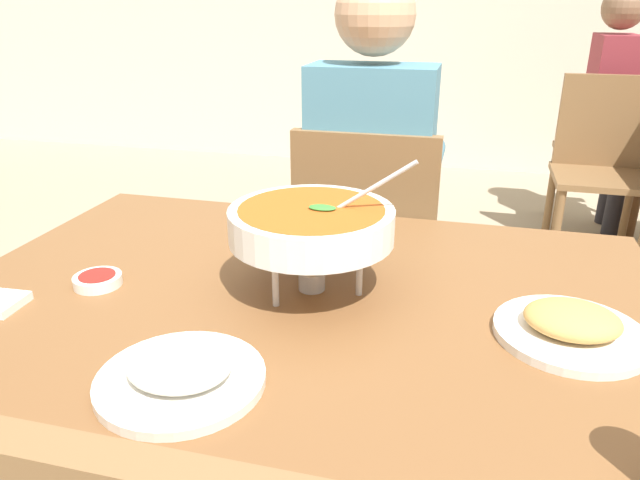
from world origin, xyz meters
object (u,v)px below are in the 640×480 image
Objects in this scene: rice_plate at (180,372)px; sauce_dish at (98,280)px; diner_main at (372,174)px; dining_table_main at (300,340)px; curry_bowl at (312,225)px; chair_bg_middle at (618,141)px; chair_diner_main at (368,250)px; patron_bg_middle at (616,98)px; appetizer_plate at (571,326)px; chair_bg_corner at (600,158)px.

rice_plate reaches higher than sauce_dish.
sauce_dish is (-0.38, -0.84, -0.00)m from diner_main.
diner_main reaches higher than dining_table_main.
curry_bowl is (0.02, 0.03, 0.23)m from dining_table_main.
chair_bg_middle is at bearing 67.59° from dining_table_main.
diner_main is (0.00, 0.03, 0.24)m from chair_diner_main.
patron_bg_middle is (1.02, 2.60, 0.11)m from dining_table_main.
chair_diner_main is at bearing 91.25° from curry_bowl.
chair_bg_middle reaches higher than sauce_dish.
curry_bowl reaches higher than dining_table_main.
chair_diner_main is at bearing 85.35° from rice_plate.
chair_diner_main is 2.14m from chair_bg_middle.
patron_bg_middle is at bearing 78.11° from appetizer_plate.
chair_diner_main reaches higher than sauce_dish.
sauce_dish is (-0.38, -0.06, 0.11)m from dining_table_main.
diner_main is at bearing -119.29° from patron_bg_middle.
diner_main is 1.09m from rice_plate.
chair_diner_main is 0.93m from sauce_dish.
patron_bg_middle is (0.11, 0.43, 0.24)m from chair_bg_corner.
rice_plate is 2.67× the size of sauce_dish.
chair_bg_corner is 0.50m from patron_bg_middle.
chair_bg_corner reaches higher than rice_plate.
curry_bowl is 2.81m from chair_bg_middle.
chair_diner_main is at bearing -120.11° from chair_bg_middle.
dining_table_main is 5.53× the size of appetizer_plate.
sauce_dish is (-0.85, -0.02, -0.01)m from appetizer_plate.
chair_bg_corner is (0.91, 1.39, -0.24)m from diner_main.
curry_bowl is at bearing 60.80° from dining_table_main.
dining_table_main is 1.47× the size of chair_bg_middle.
patron_bg_middle is (1.00, 2.57, -0.11)m from curry_bowl.
appetizer_plate is (0.46, -0.03, 0.12)m from dining_table_main.
rice_plate is at bearing -39.64° from sauce_dish.
chair_bg_corner is at bearing 59.88° from sauce_dish.
chair_bg_corner is at bearing 68.10° from rice_plate.
diner_main reaches higher than rice_plate.
dining_table_main is at bearing -90.00° from chair_diner_main.
appetizer_plate is 2.26m from chair_bg_corner.
chair_diner_main reaches higher than dining_table_main.
dining_table_main is at bearing -111.39° from patron_bg_middle.
chair_bg_middle reaches higher than appetizer_plate.
chair_bg_corner is (1.29, 2.23, -0.23)m from sauce_dish.
curry_bowl is (0.02, -0.72, 0.35)m from chair_diner_main.
rice_plate is at bearing -106.96° from curry_bowl.
curry_bowl is at bearing 172.11° from appetizer_plate.
chair_diner_main is (-0.00, 0.75, -0.12)m from dining_table_main.
patron_bg_middle reaches higher than dining_table_main.
curry_bowl is 2.76m from patron_bg_middle.
chair_bg_corner is at bearing -110.80° from chair_bg_middle.
rice_plate is at bearing -153.72° from appetizer_plate.
dining_table_main is 0.76m from chair_diner_main.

